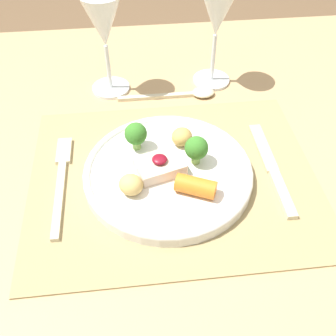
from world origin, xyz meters
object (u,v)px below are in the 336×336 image
object	(u,v)px
dinner_plate	(168,170)
wine_glass_far	(103,26)
knife	(274,173)
spoon	(188,94)
wine_glass_near	(217,16)
fork	(61,176)

from	to	relation	value
dinner_plate	wine_glass_far	distance (m)	0.30
knife	spoon	size ratio (longest dim) A/B	1.09
spoon	wine_glass_far	world-z (taller)	wine_glass_far
wine_glass_near	wine_glass_far	xyz separation A→B (m)	(-0.21, -0.01, -0.01)
spoon	wine_glass_far	bearing A→B (deg)	163.86
wine_glass_far	wine_glass_near	bearing A→B (deg)	1.64
spoon	wine_glass_far	distance (m)	0.21
fork	wine_glass_near	xyz separation A→B (m)	(0.29, 0.25, 0.14)
knife	spoon	world-z (taller)	spoon
fork	wine_glass_far	bearing A→B (deg)	73.90
dinner_plate	fork	world-z (taller)	dinner_plate
knife	wine_glass_near	size ratio (longest dim) A/B	1.06
wine_glass_near	wine_glass_far	bearing A→B (deg)	-178.36
fork	spoon	xyz separation A→B (m)	(0.24, 0.20, -0.00)
knife	wine_glass_near	xyz separation A→B (m)	(-0.05, 0.28, 0.14)
wine_glass_far	knife	bearing A→B (deg)	-46.79
dinner_plate	spoon	bearing A→B (deg)	73.56
fork	knife	world-z (taller)	knife
wine_glass_near	dinner_plate	bearing A→B (deg)	-114.62
dinner_plate	fork	size ratio (longest dim) A/B	1.27
wine_glass_near	knife	bearing A→B (deg)	-80.19
dinner_plate	fork	distance (m)	0.17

